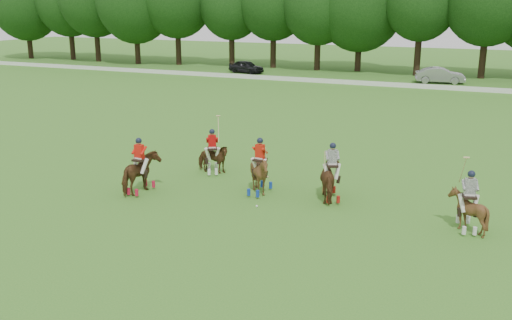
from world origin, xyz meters
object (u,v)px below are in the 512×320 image
at_px(polo_stripe_a, 332,179).
at_px(polo_ball, 257,206).
at_px(polo_red_a, 140,173).
at_px(polo_red_c, 260,174).
at_px(polo_stripe_b, 468,210).
at_px(car_left, 246,67).
at_px(polo_red_b, 213,158).
at_px(car_mid, 440,75).

height_order(polo_stripe_a, polo_ball, polo_stripe_a).
height_order(polo_red_a, polo_red_c, polo_red_c).
bearing_deg(polo_stripe_b, polo_ball, -174.16).
height_order(polo_red_c, polo_stripe_b, polo_stripe_b).
relative_size(polo_red_a, polo_stripe_a, 1.00).
height_order(car_left, polo_red_c, polo_red_c).
relative_size(polo_red_b, polo_ball, 29.57).
bearing_deg(polo_ball, polo_red_c, 109.22).
bearing_deg(car_left, polo_ball, -141.40).
height_order(car_left, polo_ball, car_left).
xyz_separation_m(car_left, polo_stripe_a, (21.26, -37.97, 0.15)).
height_order(polo_stripe_b, polo_ball, polo_stripe_b).
bearing_deg(polo_ball, polo_stripe_a, 40.52).
relative_size(polo_stripe_a, polo_stripe_b, 0.87).
bearing_deg(polo_red_c, polo_stripe_b, -5.41).
distance_m(polo_stripe_b, polo_ball, 7.77).
relative_size(polo_red_a, polo_ball, 26.34).
relative_size(car_mid, polo_stripe_b, 1.74).
distance_m(polo_red_c, polo_stripe_a, 2.99).
relative_size(car_mid, polo_ball, 52.96).
bearing_deg(car_mid, car_left, 78.87).
relative_size(car_left, polo_stripe_b, 1.53).
height_order(car_left, polo_stripe_a, polo_stripe_a).
bearing_deg(polo_red_b, car_mid, 80.56).
height_order(car_left, polo_stripe_b, polo_stripe_b).
relative_size(polo_red_c, polo_ball, 26.75).
relative_size(car_left, polo_red_b, 1.58).
distance_m(polo_red_a, polo_stripe_a, 7.95).
bearing_deg(polo_red_b, polo_stripe_a, -12.37).
xyz_separation_m(car_left, car_mid, (21.19, 0.00, 0.07)).
bearing_deg(car_mid, polo_red_c, 164.59).
bearing_deg(polo_stripe_b, polo_red_a, -175.07).
relative_size(car_left, car_mid, 0.88).
xyz_separation_m(polo_stripe_a, polo_ball, (-2.40, -2.05, -0.82)).
height_order(car_mid, polo_red_c, polo_red_c).
bearing_deg(polo_red_a, car_left, 108.73).
distance_m(polo_red_b, polo_stripe_b, 11.74).
bearing_deg(car_mid, polo_red_b, 159.43).
relative_size(car_left, polo_red_c, 1.74).
bearing_deg(polo_red_a, polo_ball, 3.59).
bearing_deg(polo_red_b, polo_stripe_b, -12.88).
height_order(polo_red_a, polo_red_b, polo_red_b).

